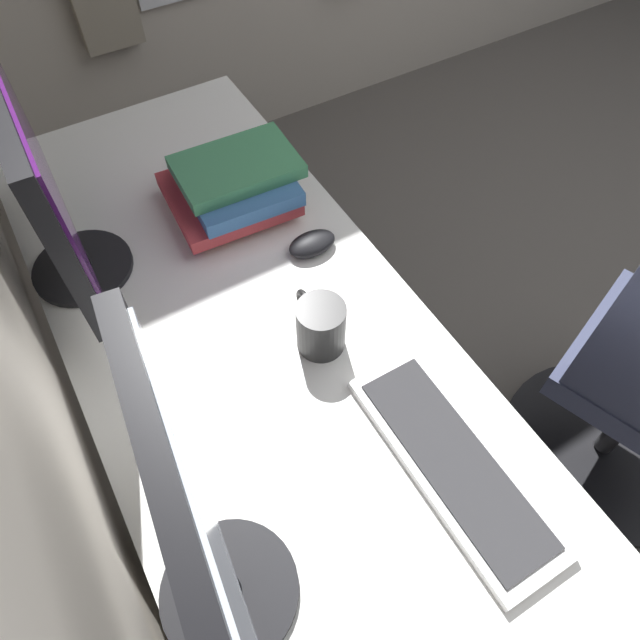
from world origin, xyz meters
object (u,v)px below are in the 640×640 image
monitor_primary (34,169)px  book_stack_near (233,185)px  keyboard_main (454,463)px  mouse_main (312,244)px  coffee_mug (320,326)px  drawer_pedestal (337,567)px  monitor_secondary (204,548)px

monitor_primary → book_stack_near: (0.01, -0.35, -0.20)m
keyboard_main → book_stack_near: 0.73m
mouse_main → coffee_mug: size_ratio=0.80×
coffee_mug → book_stack_near: bearing=-3.3°
drawer_pedestal → monitor_primary: bearing=15.8°
drawer_pedestal → book_stack_near: size_ratio=2.39×
keyboard_main → book_stack_near: book_stack_near is taller
coffee_mug → keyboard_main: bearing=-168.5°
monitor_secondary → keyboard_main: bearing=-91.9°
book_stack_near → monitor_secondary: bearing=153.9°
book_stack_near → coffee_mug: (-0.41, 0.02, -0.00)m
mouse_main → coffee_mug: coffee_mug is taller
coffee_mug → monitor_primary: bearing=39.1°
monitor_primary → book_stack_near: size_ratio=1.93×
keyboard_main → monitor_secondary: bearing=88.1°
drawer_pedestal → book_stack_near: 0.84m
drawer_pedestal → monitor_primary: 0.96m
mouse_main → book_stack_near: size_ratio=0.36×
drawer_pedestal → coffee_mug: size_ratio=5.35×
monitor_primary → coffee_mug: (-0.40, -0.32, -0.21)m
drawer_pedestal → monitor_secondary: monitor_secondary is taller
monitor_primary → drawer_pedestal: bearing=-164.2°
drawer_pedestal → coffee_mug: 0.54m
monitor_secondary → coffee_mug: size_ratio=3.63×
keyboard_main → book_stack_near: bearing=3.2°
mouse_main → drawer_pedestal: bearing=155.0°
monitor_primary → book_stack_near: monitor_primary is taller
monitor_primary → coffee_mug: monitor_primary is taller
mouse_main → coffee_mug: (-0.21, 0.10, 0.04)m
drawer_pedestal → coffee_mug: coffee_mug is taller
drawer_pedestal → monitor_secondary: bearing=93.8°
monitor_primary → monitor_secondary: 0.70m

